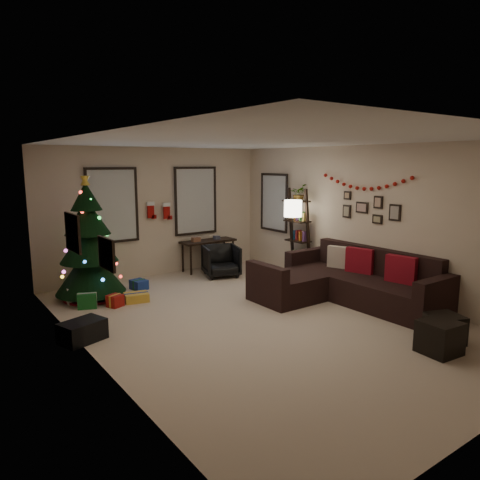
{
  "coord_description": "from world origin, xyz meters",
  "views": [
    {
      "loc": [
        -4.1,
        -5.21,
        2.38
      ],
      "look_at": [
        0.1,
        0.6,
        1.15
      ],
      "focal_mm": 33.65,
      "sensor_mm": 36.0,
      "label": 1
    }
  ],
  "objects_px": {
    "bookshelf": "(299,235)",
    "sofa": "(345,284)",
    "christmas_tree": "(89,247)",
    "desk_chair": "(221,261)",
    "desk": "(208,244)"
  },
  "relations": [
    {
      "from": "christmas_tree",
      "to": "bookshelf",
      "type": "xyz_separation_m",
      "value": [
        4.01,
        -1.06,
        -0.02
      ]
    },
    {
      "from": "sofa",
      "to": "bookshelf",
      "type": "bearing_deg",
      "value": 74.06
    },
    {
      "from": "christmas_tree",
      "to": "sofa",
      "type": "xyz_separation_m",
      "value": [
        3.53,
        -2.76,
        -0.63
      ]
    },
    {
      "from": "desk_chair",
      "to": "bookshelf",
      "type": "distance_m",
      "value": 1.72
    },
    {
      "from": "desk_chair",
      "to": "christmas_tree",
      "type": "bearing_deg",
      "value": -162.87
    },
    {
      "from": "desk",
      "to": "bookshelf",
      "type": "height_order",
      "value": "bookshelf"
    },
    {
      "from": "sofa",
      "to": "bookshelf",
      "type": "relative_size",
      "value": 1.57
    },
    {
      "from": "christmas_tree",
      "to": "bookshelf",
      "type": "height_order",
      "value": "christmas_tree"
    },
    {
      "from": "christmas_tree",
      "to": "desk",
      "type": "bearing_deg",
      "value": 12.0
    },
    {
      "from": "bookshelf",
      "to": "sofa",
      "type": "bearing_deg",
      "value": -105.94
    },
    {
      "from": "christmas_tree",
      "to": "desk",
      "type": "relative_size",
      "value": 1.79
    },
    {
      "from": "christmas_tree",
      "to": "desk_chair",
      "type": "bearing_deg",
      "value": -1.01
    },
    {
      "from": "sofa",
      "to": "desk_chair",
      "type": "xyz_separation_m",
      "value": [
        -0.79,
        2.71,
        0.04
      ]
    },
    {
      "from": "sofa",
      "to": "desk",
      "type": "bearing_deg",
      "value": 101.81
    },
    {
      "from": "christmas_tree",
      "to": "desk_chair",
      "type": "height_order",
      "value": "christmas_tree"
    }
  ]
}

